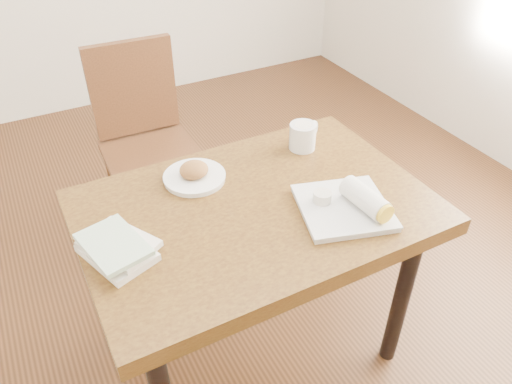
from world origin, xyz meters
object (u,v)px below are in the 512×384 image
table (256,226)px  plate_burrito (350,205)px  chair_far (145,133)px  book_stack (117,248)px  coffee_mug (303,135)px  plate_scone (194,175)px

table → plate_burrito: bearing=-35.0°
chair_far → book_stack: chair_far is taller
table → chair_far: chair_far is taller
coffee_mug → book_stack: bearing=-162.5°
plate_burrito → table: bearing=145.0°
chair_far → coffee_mug: bearing=-60.9°
chair_far → book_stack: size_ratio=3.72×
plate_scone → coffee_mug: bearing=0.5°
plate_scone → chair_far: bearing=87.6°
coffee_mug → book_stack: (-0.77, -0.24, -0.02)m
chair_far → plate_scone: 0.77m
chair_far → coffee_mug: chair_far is taller
book_stack → coffee_mug: bearing=17.5°
table → coffee_mug: bearing=35.2°
plate_burrito → book_stack: (-0.70, 0.15, -0.00)m
chair_far → coffee_mug: size_ratio=6.74×
table → coffee_mug: 0.41m
book_stack → chair_far: bearing=69.6°
table → book_stack: bearing=-177.5°
plate_scone → plate_burrito: bearing=-46.9°
table → plate_burrito: plate_burrito is taller
chair_far → plate_burrito: (0.33, -1.13, 0.23)m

